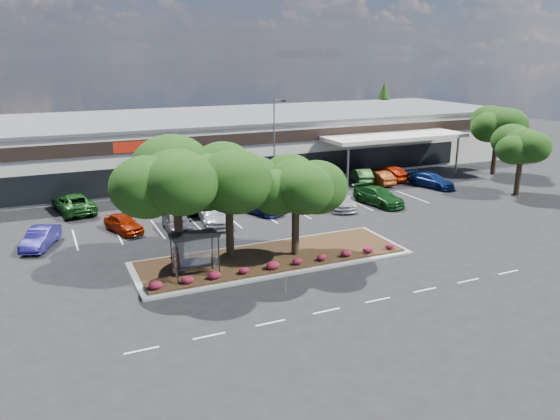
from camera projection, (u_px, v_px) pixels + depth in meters
name	position (u px, v px, depth m)	size (l,w,h in m)	color
ground	(329.00, 276.00, 33.04)	(160.00, 160.00, 0.00)	black
retail_store	(184.00, 144.00, 61.90)	(80.40, 25.20, 6.25)	silver
landscape_island	(273.00, 258.00, 35.72)	(18.00, 6.00, 0.26)	gray
lane_markings	(261.00, 228.00, 42.11)	(33.12, 20.06, 0.01)	silver
shrub_row	(286.00, 263.00, 33.77)	(17.00, 0.80, 0.50)	maroon
bus_shelter	(194.00, 243.00, 32.02)	(2.75, 1.55, 2.59)	black
island_tree_west	(177.00, 206.00, 32.65)	(7.20, 7.20, 7.89)	#18360B
island_tree_mid	(229.00, 201.00, 34.73)	(6.60, 6.60, 7.32)	#18360B
island_tree_east	(296.00, 206.00, 35.11)	(5.80, 5.80, 6.50)	#18360B
tree_east_near	(520.00, 161.00, 51.18)	(5.60, 5.60, 6.51)	#18360B
tree_east_far	(496.00, 140.00, 60.01)	(6.40, 6.40, 7.62)	#18360B
conifer_north_east	(383.00, 111.00, 83.79)	(3.96, 3.96, 9.00)	#18360B
person_waiting	(175.00, 261.00, 32.23)	(0.67, 0.44, 1.83)	#594C47
light_pole	(275.00, 151.00, 52.53)	(1.43, 0.62, 8.93)	gray
survey_stake	(286.00, 282.00, 30.66)	(0.07, 0.14, 0.99)	#967F4E
car_0	(41.00, 238.00, 37.79)	(1.50, 4.29, 1.41)	navy
car_1	(123.00, 223.00, 41.08)	(1.62, 4.02, 1.37)	#851701
car_2	(177.00, 221.00, 41.21)	(1.90, 4.71, 1.60)	#4E4F54
car_3	(214.00, 213.00, 43.16)	(2.28, 5.60, 1.62)	#A8ACB4
car_4	(258.00, 204.00, 46.18)	(2.06, 5.06, 1.47)	#101A55
car_5	(306.00, 196.00, 48.86)	(1.90, 4.68, 1.36)	brown
car_6	(338.00, 199.00, 47.63)	(2.12, 5.22, 1.51)	#B1B1B1
car_7	(379.00, 196.00, 48.52)	(2.16, 5.32, 1.55)	#124114
car_8	(431.00, 180.00, 54.93)	(1.97, 4.86, 1.41)	navy
car_9	(74.00, 203.00, 46.13)	(2.69, 5.84, 1.62)	#174717
car_10	(181.00, 202.00, 46.55)	(2.16, 5.31, 1.54)	slate
car_11	(188.00, 199.00, 47.75)	(1.80, 4.48, 1.53)	#9F1413
car_12	(203.00, 198.00, 47.81)	(1.92, 4.77, 1.62)	black
car_13	(247.00, 193.00, 49.44)	(2.38, 5.86, 1.70)	navy
car_14	(275.00, 185.00, 52.84)	(2.50, 5.43, 1.51)	slate
car_15	(361.00, 175.00, 56.96)	(1.59, 4.56, 1.50)	#265320
car_16	(379.00, 177.00, 56.12)	(1.53, 4.37, 1.44)	#813610
car_17	(388.00, 174.00, 57.76)	(1.59, 4.56, 1.50)	#790F00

